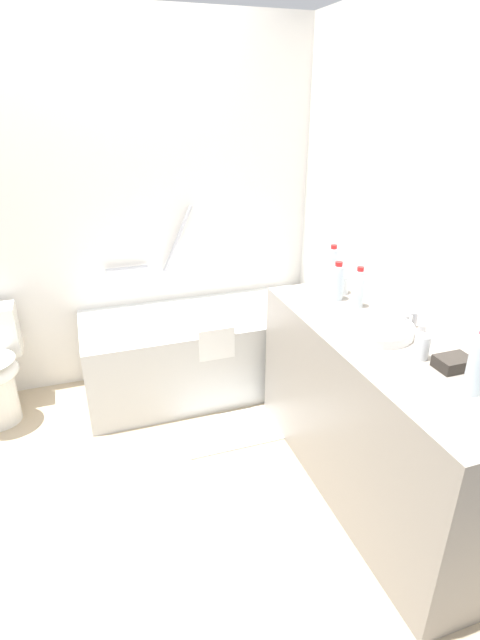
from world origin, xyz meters
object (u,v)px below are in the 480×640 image
at_px(bath_mat, 236,429).
at_px(water_bottle_3, 358,288).
at_px(water_bottle_0, 337,282).
at_px(drinking_glass_0, 342,285).
at_px(water_bottle_1, 332,268).
at_px(water_bottle_2, 478,363).
at_px(bathtub, 204,348).
at_px(drinking_glass_1, 422,347).
at_px(amenity_basket, 454,363).
at_px(sink_faucet, 413,320).
at_px(sink_basin, 376,328).

bearing_deg(bath_mat, water_bottle_3, -22.81).
height_order(water_bottle_0, drinking_glass_0, water_bottle_0).
bearing_deg(water_bottle_1, water_bottle_2, -91.71).
distance_m(water_bottle_1, water_bottle_3, 0.28).
distance_m(bathtub, water_bottle_3, 1.20).
relative_size(water_bottle_2, drinking_glass_0, 2.74).
bearing_deg(water_bottle_1, drinking_glass_0, -76.47).
bearing_deg(bathtub, water_bottle_2, -70.02).
bearing_deg(drinking_glass_1, water_bottle_0, 90.70).
bearing_deg(water_bottle_2, amenity_basket, 70.99).
distance_m(drinking_glass_0, bath_mat, 1.06).
distance_m(water_bottle_0, amenity_basket, 0.81).
height_order(water_bottle_1, drinking_glass_0, water_bottle_1).
relative_size(water_bottle_0, water_bottle_3, 0.97).
xyz_separation_m(bathtub, water_bottle_0, (0.57, -0.67, 0.64)).
xyz_separation_m(sink_faucet, water_bottle_2, (-0.14, -0.54, 0.09)).
bearing_deg(sink_faucet, water_bottle_2, -104.88).
relative_size(sink_basin, drinking_glass_0, 3.60).
bearing_deg(water_bottle_0, drinking_glass_0, 43.76).
xyz_separation_m(sink_faucet, drinking_glass_0, (-0.09, 0.50, 0.01)).
distance_m(drinking_glass_0, drinking_glass_1, 0.77).
bearing_deg(bathtub, amenity_basket, -66.16).
bearing_deg(bath_mat, sink_basin, -47.98).
distance_m(water_bottle_0, drinking_glass_1, 0.69).
height_order(sink_basin, drinking_glass_0, drinking_glass_0).
bearing_deg(drinking_glass_1, water_bottle_3, 85.66).
bearing_deg(bathtub, sink_basin, -63.88).
height_order(water_bottle_3, drinking_glass_1, water_bottle_3).
xyz_separation_m(bathtub, drinking_glass_0, (0.65, -0.60, 0.59)).
height_order(water_bottle_2, drinking_glass_1, water_bottle_2).
bearing_deg(sink_faucet, sink_basin, -180.00).
distance_m(sink_basin, water_bottle_0, 0.44).
xyz_separation_m(water_bottle_0, amenity_basket, (0.08, -0.80, -0.07)).
distance_m(water_bottle_1, bath_mat, 1.11).
distance_m(drinking_glass_0, amenity_basket, 0.88).
bearing_deg(drinking_glass_0, water_bottle_0, -136.24).
height_order(sink_faucet, bath_mat, sink_faucet).
relative_size(water_bottle_2, drinking_glass_1, 2.50).
distance_m(water_bottle_2, drinking_glass_1, 0.29).
bearing_deg(sink_basin, water_bottle_2, -84.07).
relative_size(sink_faucet, water_bottle_1, 0.60).
height_order(sink_basin, water_bottle_3, water_bottle_3).
xyz_separation_m(water_bottle_1, bath_mat, (-0.59, -0.04, -0.94)).
relative_size(sink_faucet, water_bottle_2, 0.59).
relative_size(bathtub, amenity_basket, 11.10).
relative_size(sink_faucet, water_bottle_0, 0.73).
bearing_deg(water_bottle_1, bathtub, 140.94).
bearing_deg(bath_mat, water_bottle_0, -12.74).
distance_m(water_bottle_3, amenity_basket, 0.68).
bearing_deg(water_bottle_0, water_bottle_1, 71.24).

